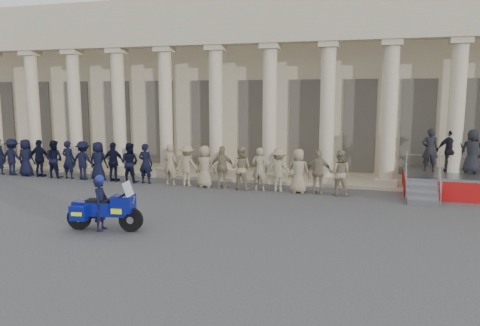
# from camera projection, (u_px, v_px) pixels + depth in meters

# --- Properties ---
(ground) EXTENTS (90.00, 90.00, 0.00)m
(ground) POSITION_uv_depth(u_px,v_px,m) (169.00, 226.00, 14.58)
(ground) COLOR #444447
(ground) RESTS_ON ground
(building) EXTENTS (40.00, 12.50, 9.00)m
(building) POSITION_uv_depth(u_px,v_px,m) (275.00, 86.00, 27.85)
(building) COLOR #BBAD8C
(building) RESTS_ON ground
(officer_rank) EXTENTS (19.65, 0.70, 1.84)m
(officer_rank) POSITION_uv_depth(u_px,v_px,m) (134.00, 163.00, 21.50)
(officer_rank) COLOR black
(officer_rank) RESTS_ON ground
(reviewing_stand) EXTENTS (4.35, 4.15, 2.67)m
(reviewing_stand) POSITION_uv_depth(u_px,v_px,m) (465.00, 161.00, 18.85)
(reviewing_stand) COLOR gray
(reviewing_stand) RESTS_ON ground
(motorcycle) EXTENTS (2.36, 1.09, 1.52)m
(motorcycle) POSITION_uv_depth(u_px,v_px,m) (105.00, 209.00, 14.02)
(motorcycle) COLOR black
(motorcycle) RESTS_ON ground
(rider) EXTENTS (0.47, 0.64, 1.70)m
(rider) POSITION_uv_depth(u_px,v_px,m) (101.00, 203.00, 14.01)
(rider) COLOR black
(rider) RESTS_ON ground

